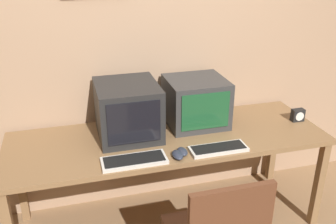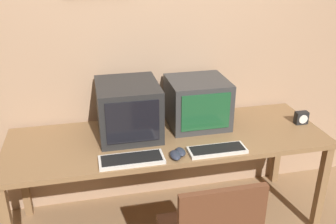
{
  "view_description": "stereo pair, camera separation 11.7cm",
  "coord_description": "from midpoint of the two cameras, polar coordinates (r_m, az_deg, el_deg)",
  "views": [
    {
      "loc": [
        -0.64,
        -1.38,
        1.98
      ],
      "look_at": [
        0.0,
        0.89,
        0.94
      ],
      "focal_mm": 40.0,
      "sensor_mm": 36.0,
      "label": 1
    },
    {
      "loc": [
        -0.52,
        -1.41,
        1.98
      ],
      "look_at": [
        0.0,
        0.89,
        0.94
      ],
      "focal_mm": 40.0,
      "sensor_mm": 36.0,
      "label": 2
    }
  ],
  "objects": [
    {
      "name": "wall_back",
      "position": [
        2.87,
        -0.82,
        10.12
      ],
      "size": [
        8.0,
        0.08,
        2.6
      ],
      "color": "tan",
      "rests_on": "ground_plane"
    },
    {
      "name": "desk",
      "position": [
        2.7,
        1.24,
        -4.98
      ],
      "size": [
        2.25,
        0.75,
        0.75
      ],
      "color": "olive",
      "rests_on": "ground_plane"
    },
    {
      "name": "monitor_left",
      "position": [
        2.64,
        -4.82,
        0.42
      ],
      "size": [
        0.42,
        0.48,
        0.38
      ],
      "color": "black",
      "rests_on": "desk"
    },
    {
      "name": "monitor_right",
      "position": [
        2.8,
        5.69,
        1.47
      ],
      "size": [
        0.43,
        0.41,
        0.35
      ],
      "color": "#333333",
      "rests_on": "desk"
    },
    {
      "name": "keyboard_main",
      "position": [
        2.37,
        -4.15,
        -7.26
      ],
      "size": [
        0.41,
        0.16,
        0.03
      ],
      "color": "beige",
      "rests_on": "desk"
    },
    {
      "name": "keyboard_side",
      "position": [
        2.5,
        8.83,
        -5.74
      ],
      "size": [
        0.38,
        0.14,
        0.03
      ],
      "color": "beige",
      "rests_on": "desk"
    },
    {
      "name": "mouse_near_keyboard",
      "position": [
        2.4,
        2.52,
        -6.6
      ],
      "size": [
        0.07,
        0.12,
        0.04
      ],
      "color": "#282D3D",
      "rests_on": "desk"
    },
    {
      "name": "mouse_far_corner",
      "position": [
        2.44,
        3.29,
        -6.1
      ],
      "size": [
        0.06,
        0.11,
        0.04
      ],
      "color": "#282D3D",
      "rests_on": "desk"
    },
    {
      "name": "desk_clock",
      "position": [
        3.03,
        20.7,
        -0.84
      ],
      "size": [
        0.1,
        0.06,
        0.1
      ],
      "color": "black",
      "rests_on": "desk"
    }
  ]
}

